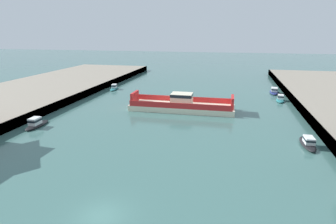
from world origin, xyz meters
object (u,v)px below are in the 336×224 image
at_px(moored_boat_near_left, 274,91).
at_px(moored_boat_mid_left, 280,99).
at_px(chain_ferry, 182,105).
at_px(moored_boat_far_right, 114,88).
at_px(moored_boat_near_right, 308,143).
at_px(moored_boat_mid_right, 36,123).

bearing_deg(moored_boat_near_left, moored_boat_mid_left, -88.15).
height_order(chain_ferry, moored_boat_far_right, chain_ferry).
bearing_deg(moored_boat_mid_left, chain_ferry, -148.60).
xyz_separation_m(moored_boat_near_left, moored_boat_near_right, (-0.14, -35.17, -0.01)).
bearing_deg(chain_ferry, moored_boat_mid_left, 31.40).
distance_m(moored_boat_near_left, moored_boat_far_right, 42.25).
bearing_deg(moored_boat_far_right, moored_boat_near_left, 6.53).
height_order(moored_boat_near_left, moored_boat_mid_right, moored_boat_mid_right).
height_order(chain_ferry, moored_boat_mid_right, chain_ferry).
height_order(moored_boat_near_left, moored_boat_near_right, moored_boat_near_left).
relative_size(chain_ferry, moored_boat_mid_right, 3.72).
bearing_deg(moored_boat_far_right, moored_boat_near_right, -35.97).
xyz_separation_m(moored_boat_mid_left, moored_boat_mid_right, (-42.39, -27.88, 0.09)).
bearing_deg(moored_boat_mid_right, chain_ferry, 35.08).
xyz_separation_m(moored_boat_mid_right, moored_boat_far_right, (0.14, 31.60, -0.07)).
relative_size(moored_boat_near_left, moored_boat_mid_right, 1.24).
bearing_deg(moored_boat_near_left, moored_boat_far_right, -173.47).
bearing_deg(moored_boat_near_right, moored_boat_mid_left, 89.12).
bearing_deg(moored_boat_far_right, moored_boat_mid_left, -5.03).
distance_m(moored_boat_mid_right, moored_boat_far_right, 31.60).
xyz_separation_m(moored_boat_near_right, moored_boat_far_right, (-41.84, 30.37, -0.00)).
distance_m(moored_boat_near_right, moored_boat_mid_left, 26.65).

